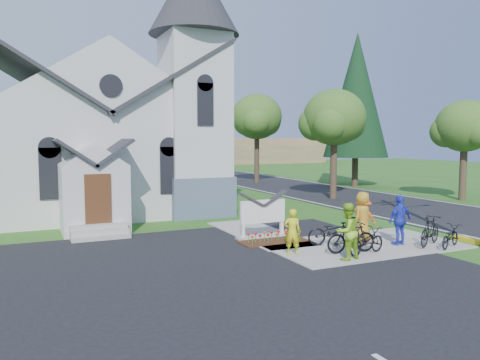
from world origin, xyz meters
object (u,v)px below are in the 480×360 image
cyclist_3 (363,219)px  bike_4 (450,236)px  bike_0 (366,241)px  church_sign (263,212)px  bike_2 (334,232)px  bike_3 (430,231)px  cyclist_4 (363,216)px  cyclist_1 (347,231)px  cyclist_2 (400,220)px  cyclist_0 (292,232)px  bike_1 (351,237)px

cyclist_3 → bike_4: size_ratio=1.08×
bike_0 → cyclist_3: cyclist_3 is taller
church_sign → bike_0: size_ratio=1.31×
bike_2 → bike_3: size_ratio=1.05×
cyclist_4 → bike_4: 3.05m
cyclist_1 → cyclist_2: bearing=-174.5°
cyclist_0 → church_sign: bearing=-74.2°
bike_4 → cyclist_3: bearing=19.4°
bike_2 → cyclist_4: bearing=-63.3°
cyclist_4 → bike_0: bearing=35.4°
cyclist_1 → cyclist_3: bearing=-150.0°
bike_2 → bike_4: size_ratio=1.24×
cyclist_0 → bike_1: cyclist_0 is taller
church_sign → cyclist_4: (3.02, -2.26, -0.04)m
cyclist_0 → cyclist_2: 4.29m
cyclist_2 → bike_4: (1.28, -1.10, -0.51)m
cyclist_1 → bike_1: bearing=-147.6°
bike_3 → bike_4: bike_3 is taller
bike_1 → cyclist_4: 2.05m
cyclist_1 → bike_2: 2.04m
cyclist_1 → cyclist_3: 3.01m
bike_1 → cyclist_4: size_ratio=0.95×
bike_0 → bike_4: bearing=-111.1°
cyclist_1 → bike_4: 4.34m
bike_4 → cyclist_2: bearing=25.7°
cyclist_0 → cyclist_3: (3.51, 0.70, 0.05)m
cyclist_2 → bike_4: bearing=133.4°
cyclist_0 → cyclist_4: cyclist_4 is taller
cyclist_0 → cyclist_4: (3.44, 0.66, 0.17)m
cyclist_3 → cyclist_2: bearing=135.3°
cyclist_3 → bike_2: bearing=16.1°
bike_3 → bike_2: bearing=39.4°
bike_3 → cyclist_4: (-1.72, 1.60, 0.39)m
cyclist_0 → cyclist_4: 3.50m
church_sign → bike_2: (1.65, -2.37, -0.48)m
cyclist_2 → bike_4: cyclist_2 is taller
cyclist_2 → cyclist_1: bearing=10.5°
cyclist_1 → cyclist_4: bearing=-149.6°
cyclist_0 → bike_1: bearing=-174.9°
cyclist_0 → cyclist_3: size_ratio=0.93×
cyclist_3 → cyclist_4: cyclist_4 is taller
cyclist_1 → bike_1: size_ratio=1.02×
church_sign → bike_1: size_ratio=1.25×
bike_3 → church_sign: bearing=26.0°
church_sign → bike_1: (1.48, -3.56, -0.45)m
cyclist_2 → bike_3: bearing=141.9°
cyclist_4 → bike_4: bearing=115.7°
bike_0 → bike_2: 1.56m
cyclist_3 → bike_3: bearing=145.4°
cyclist_2 → cyclist_4: 1.33m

